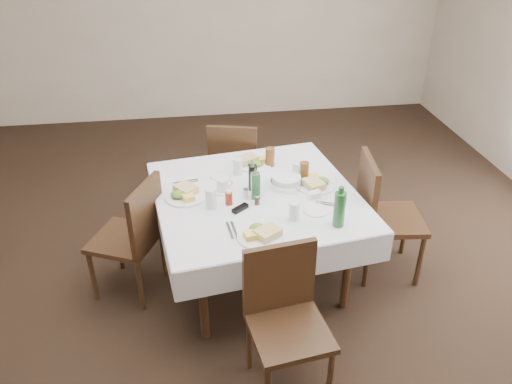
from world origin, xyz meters
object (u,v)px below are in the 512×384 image
Objects in this scene: chair_south at (285,311)px; chair_west at (135,232)px; dining_table at (256,202)px; water_n at (238,167)px; water_w at (211,198)px; chair_east at (380,210)px; oil_cruet_dark at (253,176)px; oil_cruet_green at (255,185)px; green_bottle at (339,209)px; chair_north at (234,162)px; ketchup_bottle at (229,198)px; coffee_mug at (223,186)px; bread_basket at (286,181)px; water_e at (297,171)px; water_s at (294,211)px.

chair_west is at bearing 134.66° from chair_south.
dining_table is 0.90m from chair_west.
water_n is at bearing 95.56° from chair_south.
water_w is (-0.24, -0.45, 0.01)m from water_n.
oil_cruet_dark reaches higher than chair_east.
chair_south is at bearing -88.49° from dining_table.
chair_east is at bearing 0.06° from oil_cruet_green.
chair_west is at bearing 162.17° from green_bottle.
chair_east reaches higher than chair_west.
ketchup_bottle is (-0.15, -1.10, 0.29)m from chair_north.
green_bottle reaches higher than ketchup_bottle.
water_w is 0.49× the size of green_bottle.
green_bottle is at bearing -28.08° from ketchup_bottle.
chair_west reaches higher than chair_south.
ketchup_bottle is (0.68, -0.07, 0.27)m from chair_west.
chair_south is (0.08, -1.95, 0.01)m from chair_north.
chair_south is at bearing -75.73° from coffee_mug.
chair_west is 3.97× the size of bread_basket.
oil_cruet_green reaches higher than coffee_mug.
dining_table is 0.28m from bread_basket.
chair_north is at bearing 92.61° from oil_cruet_dark.
coffee_mug is (-1.18, 0.12, 0.24)m from chair_east.
oil_cruet_dark is at bearing 7.48° from chair_west.
dining_table is at bearing 28.10° from ketchup_bottle.
water_w reaches higher than coffee_mug.
chair_south reaches higher than water_w.
oil_cruet_dark is (0.08, -0.24, 0.04)m from water_n.
chair_west is 6.63× the size of water_e.
dining_table is 1.00m from chair_north.
water_s is at bearing -23.48° from water_w.
dining_table is at bearing -86.55° from chair_north.
water_w is 0.96× the size of coffee_mug.
chair_south is 0.93m from ketchup_bottle.
water_s is at bearing -104.55° from water_e.
coffee_mug is at bearing 63.53° from water_w.
dining_table is 0.20m from oil_cruet_dark.
water_e is (-0.60, 0.22, 0.27)m from chair_east.
coffee_mug is at bearing 164.51° from dining_table.
dining_table is 0.40m from water_e.
oil_cruet_green is (0.87, -0.02, 0.33)m from chair_west.
chair_north reaches higher than water_w.
chair_west reaches higher than ketchup_bottle.
water_n reaches higher than coffee_mug.
chair_north reaches higher than water_s.
chair_south reaches higher than dining_table.
water_w is 0.38m from oil_cruet_dark.
coffee_mug is at bearing -100.97° from chair_north.
oil_cruet_green is (-0.25, -0.14, 0.07)m from bread_basket.
chair_north is 0.98m from coffee_mug.
dining_table is 0.39m from water_w.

